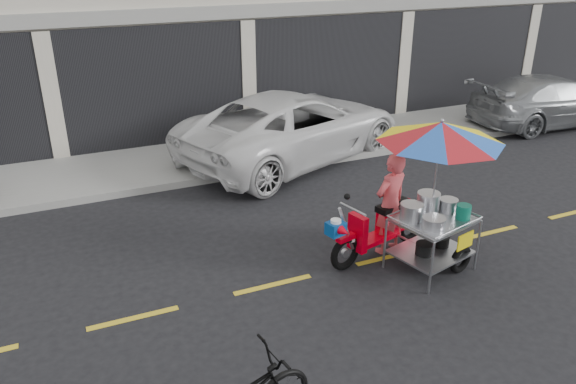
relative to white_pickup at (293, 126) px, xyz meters
name	(u,v)px	position (x,y,z in m)	size (l,w,h in m)	color
ground	(390,257)	(-0.41, -4.70, -0.77)	(90.00, 90.00, 0.00)	black
sidewalk	(264,147)	(-0.41, 0.80, -0.70)	(45.00, 3.00, 0.15)	gray
centerline	(390,257)	(-0.41, -4.70, -0.77)	(42.00, 0.10, 0.01)	gold
white_pickup	(293,126)	(0.00, 0.00, 0.00)	(2.56, 5.55, 1.54)	silver
silver_pickup	(550,101)	(7.42, -0.37, -0.10)	(1.87, 4.59, 1.33)	gray
food_vendor_rig	(420,173)	(-0.16, -4.92, 0.70)	(2.66, 2.18, 2.35)	black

